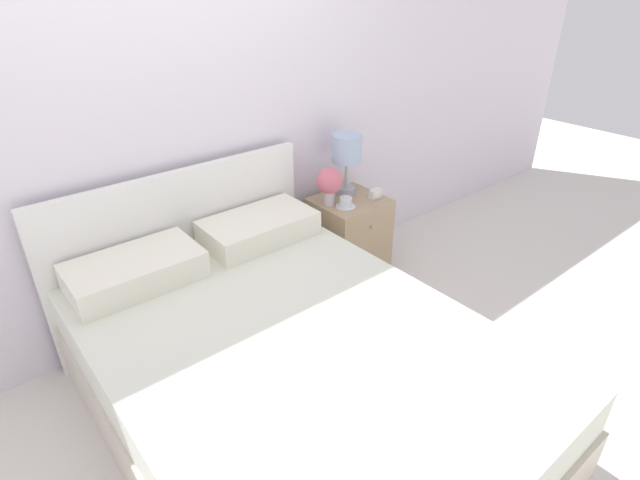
{
  "coord_description": "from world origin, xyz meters",
  "views": [
    {
      "loc": [
        -0.97,
        -2.42,
        1.92
      ],
      "look_at": [
        0.54,
        -0.58,
        0.6
      ],
      "focal_mm": 28.0,
      "sensor_mm": 36.0,
      "label": 1
    }
  ],
  "objects_px": {
    "alarm_clock": "(375,194)",
    "nightstand": "(348,237)",
    "table_lamp": "(347,153)",
    "flower_vase": "(330,182)",
    "bed": "(285,368)",
    "teacup": "(346,203)"
  },
  "relations": [
    {
      "from": "table_lamp",
      "to": "alarm_clock",
      "type": "bearing_deg",
      "value": -59.78
    },
    {
      "from": "teacup",
      "to": "table_lamp",
      "type": "bearing_deg",
      "value": 47.95
    },
    {
      "from": "table_lamp",
      "to": "flower_vase",
      "type": "distance_m",
      "value": 0.24
    },
    {
      "from": "nightstand",
      "to": "teacup",
      "type": "relative_size",
      "value": 4.42
    },
    {
      "from": "teacup",
      "to": "alarm_clock",
      "type": "relative_size",
      "value": 1.51
    },
    {
      "from": "teacup",
      "to": "flower_vase",
      "type": "bearing_deg",
      "value": 121.32
    },
    {
      "from": "bed",
      "to": "alarm_clock",
      "type": "bearing_deg",
      "value": 28.33
    },
    {
      "from": "bed",
      "to": "nightstand",
      "type": "distance_m",
      "value": 1.32
    },
    {
      "from": "nightstand",
      "to": "alarm_clock",
      "type": "xyz_separation_m",
      "value": [
        0.14,
        -0.09,
        0.31
      ]
    },
    {
      "from": "alarm_clock",
      "to": "table_lamp",
      "type": "bearing_deg",
      "value": 120.22
    },
    {
      "from": "table_lamp",
      "to": "flower_vase",
      "type": "bearing_deg",
      "value": -162.73
    },
    {
      "from": "bed",
      "to": "table_lamp",
      "type": "xyz_separation_m",
      "value": [
        1.13,
        0.84,
        0.57
      ]
    },
    {
      "from": "nightstand",
      "to": "flower_vase",
      "type": "height_order",
      "value": "flower_vase"
    },
    {
      "from": "bed",
      "to": "flower_vase",
      "type": "bearing_deg",
      "value": 39.95
    },
    {
      "from": "flower_vase",
      "to": "teacup",
      "type": "height_order",
      "value": "flower_vase"
    },
    {
      "from": "nightstand",
      "to": "bed",
      "type": "bearing_deg",
      "value": -145.13
    },
    {
      "from": "table_lamp",
      "to": "alarm_clock",
      "type": "distance_m",
      "value": 0.33
    },
    {
      "from": "bed",
      "to": "table_lamp",
      "type": "height_order",
      "value": "table_lamp"
    },
    {
      "from": "table_lamp",
      "to": "flower_vase",
      "type": "relative_size",
      "value": 1.64
    },
    {
      "from": "nightstand",
      "to": "teacup",
      "type": "xyz_separation_m",
      "value": [
        -0.1,
        -0.07,
        0.31
      ]
    },
    {
      "from": "table_lamp",
      "to": "alarm_clock",
      "type": "relative_size",
      "value": 4.83
    },
    {
      "from": "alarm_clock",
      "to": "nightstand",
      "type": "bearing_deg",
      "value": 146.86
    }
  ]
}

